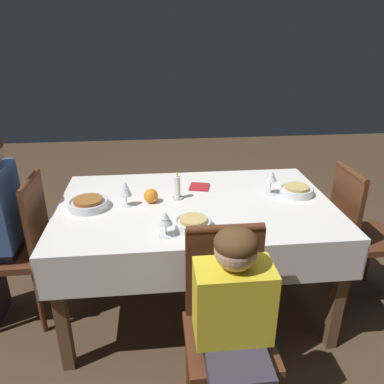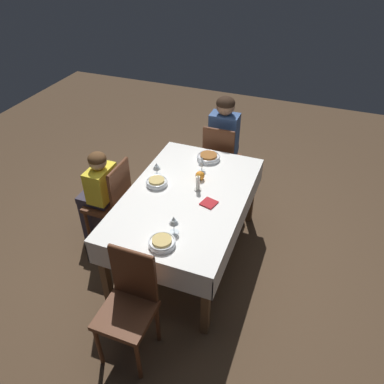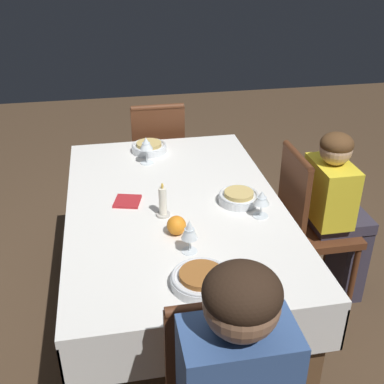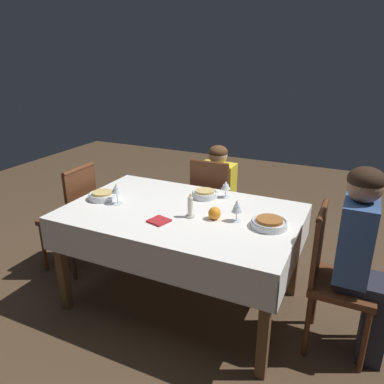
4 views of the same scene
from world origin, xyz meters
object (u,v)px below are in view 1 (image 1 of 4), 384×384
bowl_east (297,190)px  napkin_red_folded (199,187)px  chair_east (357,230)px  wine_glass_south (166,219)px  bowl_south (193,223)px  bowl_west (89,203)px  orange_fruit (151,196)px  dining_table (195,215)px  wine_glass_west (126,190)px  wine_glass_east (271,177)px  chair_south (227,319)px  chair_west (23,244)px  person_child_yellow (235,340)px  candle_centerpiece (177,189)px

bowl_east → napkin_red_folded: 0.59m
chair_east → wine_glass_south: chair_east is taller
bowl_south → bowl_east: bearing=27.9°
bowl_west → orange_fruit: size_ratio=2.74×
dining_table → orange_fruit: 0.28m
bowl_south → orange_fruit: size_ratio=2.32×
wine_glass_south → orange_fruit: wine_glass_south is taller
bowl_west → wine_glass_west: bearing=1.5°
bowl_west → orange_fruit: (0.35, 0.04, 0.01)m
bowl_south → orange_fruit: (-0.21, 0.33, 0.01)m
dining_table → bowl_west: 0.61m
bowl_west → bowl_east: 1.22m
wine_glass_east → bowl_east: bearing=-10.6°
bowl_south → napkin_red_folded: size_ratio=1.31×
chair_south → bowl_west: bearing=132.8°
wine_glass_west → wine_glass_east: 0.86m
chair_south → napkin_red_folded: (-0.01, 0.93, 0.23)m
bowl_west → wine_glass_south: bearing=-40.3°
dining_table → bowl_east: (0.62, 0.05, 0.11)m
chair_west → bowl_west: size_ratio=4.06×
person_child_yellow → bowl_south: person_child_yellow is taller
chair_south → candle_centerpiece: (-0.16, 0.78, 0.28)m
wine_glass_east → chair_west: bearing=-176.9°
person_child_yellow → bowl_west: size_ratio=4.45×
wine_glass_west → bowl_south: bearing=-40.5°
candle_centerpiece → wine_glass_east: bearing=1.6°
person_child_yellow → bowl_west: 1.11m
wine_glass_south → bowl_south: bearing=24.2°
chair_south → bowl_west: 1.00m
person_child_yellow → chair_south: bearing=90.0°
bowl_east → orange_fruit: size_ratio=2.43×
bowl_west → candle_centerpiece: 0.51m
chair_south → bowl_west: size_ratio=4.06×
bowl_south → chair_east: bearing=14.2°
bowl_east → napkin_red_folded: size_ratio=1.37×
bowl_south → chair_south: bearing=-76.5°
dining_table → wine_glass_west: (-0.39, -0.00, 0.18)m
candle_centerpiece → bowl_west: bearing=-171.8°
candle_centerpiece → orange_fruit: candle_centerpiece is taller
bowl_south → napkin_red_folded: (0.09, 0.51, -0.02)m
chair_east → wine_glass_west: (-1.40, 0.03, 0.32)m
wine_glass_south → person_child_yellow: bearing=-65.0°
chair_east → napkin_red_folded: bearing=75.3°
chair_west → person_child_yellow: bearing=50.3°
wine_glass_west → wine_glass_east: size_ratio=0.96×
candle_centerpiece → chair_south: bearing=-78.8°
chair_west → orange_fruit: chair_west is taller
chair_east → wine_glass_south: 1.27m
bowl_west → wine_glass_south: size_ratio=1.76×
dining_table → bowl_west: size_ratio=7.02×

